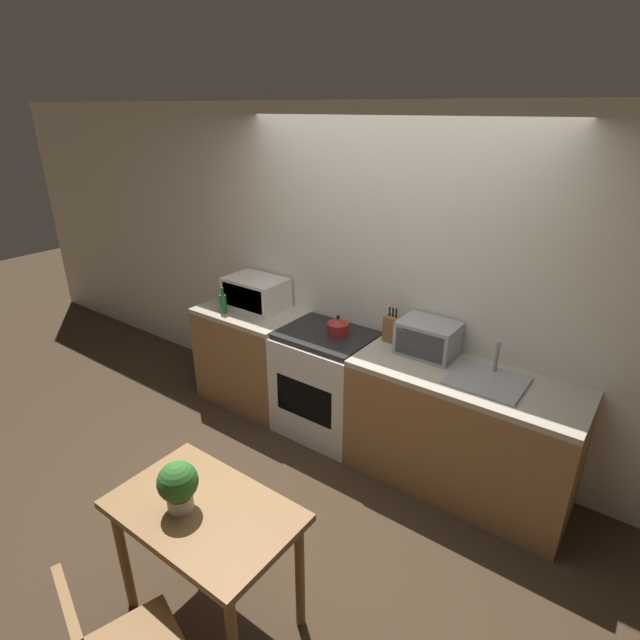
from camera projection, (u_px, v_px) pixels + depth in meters
The scene contains 13 objects.
ground_plane at pixel (290, 502), 3.49m from camera, with size 16.00×16.00×0.00m, color #3D2D1E.
wall_back at pixel (385, 282), 3.88m from camera, with size 10.00×0.06×2.60m.
counter_left_run at pixel (253, 355), 4.58m from camera, with size 0.92×0.62×0.90m.
counter_right_run at pixel (459, 432), 3.51m from camera, with size 1.55×0.62×0.90m.
stove_range at pixel (326, 383), 4.13m from camera, with size 0.75×0.62×0.90m.
kettle at pixel (338, 326), 3.91m from camera, with size 0.17×0.17×0.16m.
microwave at pixel (256, 292), 4.44m from camera, with size 0.53×0.37×0.26m.
bottle at pixel (223, 303), 4.31m from camera, with size 0.06×0.06×0.23m.
knife_block at pixel (392, 328), 3.78m from camera, with size 0.11×0.10×0.27m.
toaster_oven at pixel (428, 338), 3.57m from camera, with size 0.41×0.30×0.25m.
sink_basin at pixel (487, 379), 3.25m from camera, with size 0.47×0.40×0.24m.
dining_table at pixel (205, 525), 2.48m from camera, with size 0.94×0.59×0.74m.
potted_plant at pixel (178, 484), 2.39m from camera, with size 0.20×0.20×0.26m.
Camera 1 is at (1.77, -2.06, 2.55)m, focal length 28.00 mm.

